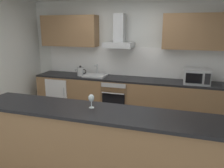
{
  "coord_description": "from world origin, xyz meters",
  "views": [
    {
      "loc": [
        1.18,
        -3.22,
        2.0
      ],
      "look_at": [
        0.04,
        0.35,
        1.05
      ],
      "focal_mm": 36.19,
      "sensor_mm": 36.0,
      "label": 1
    }
  ],
  "objects_px": {
    "refrigerator": "(62,93)",
    "microwave": "(197,76)",
    "wine_glass": "(91,99)",
    "kettle": "(80,71)",
    "sink": "(95,75)",
    "range_hood": "(119,37)",
    "oven": "(117,97)"
  },
  "relations": [
    {
      "from": "oven",
      "to": "sink",
      "type": "distance_m",
      "value": 0.7
    },
    {
      "from": "oven",
      "to": "microwave",
      "type": "distance_m",
      "value": 1.75
    },
    {
      "from": "microwave",
      "to": "wine_glass",
      "type": "xyz_separation_m",
      "value": [
        -1.34,
        -2.16,
        0.08
      ]
    },
    {
      "from": "refrigerator",
      "to": "microwave",
      "type": "height_order",
      "value": "microwave"
    },
    {
      "from": "oven",
      "to": "range_hood",
      "type": "bearing_deg",
      "value": 90.0
    },
    {
      "from": "sink",
      "to": "range_hood",
      "type": "distance_m",
      "value": 1.01
    },
    {
      "from": "microwave",
      "to": "kettle",
      "type": "bearing_deg",
      "value": -179.87
    },
    {
      "from": "sink",
      "to": "refrigerator",
      "type": "bearing_deg",
      "value": -179.1
    },
    {
      "from": "oven",
      "to": "kettle",
      "type": "xyz_separation_m",
      "value": [
        -0.87,
        -0.03,
        0.55
      ]
    },
    {
      "from": "refrigerator",
      "to": "wine_glass",
      "type": "relative_size",
      "value": 4.78
    },
    {
      "from": "oven",
      "to": "wine_glass",
      "type": "relative_size",
      "value": 4.5
    },
    {
      "from": "kettle",
      "to": "wine_glass",
      "type": "height_order",
      "value": "wine_glass"
    },
    {
      "from": "refrigerator",
      "to": "sink",
      "type": "distance_m",
      "value": 1.01
    },
    {
      "from": "refrigerator",
      "to": "oven",
      "type": "bearing_deg",
      "value": 0.11
    },
    {
      "from": "microwave",
      "to": "wine_glass",
      "type": "relative_size",
      "value": 2.81
    },
    {
      "from": "sink",
      "to": "range_hood",
      "type": "xyz_separation_m",
      "value": [
        0.52,
        0.12,
        0.86
      ]
    },
    {
      "from": "microwave",
      "to": "range_hood",
      "type": "relative_size",
      "value": 0.69
    },
    {
      "from": "sink",
      "to": "kettle",
      "type": "xyz_separation_m",
      "value": [
        -0.35,
        -0.04,
        0.08
      ]
    },
    {
      "from": "kettle",
      "to": "range_hood",
      "type": "bearing_deg",
      "value": 10.59
    },
    {
      "from": "oven",
      "to": "refrigerator",
      "type": "relative_size",
      "value": 0.94
    },
    {
      "from": "kettle",
      "to": "wine_glass",
      "type": "distance_m",
      "value": 2.46
    },
    {
      "from": "sink",
      "to": "kettle",
      "type": "bearing_deg",
      "value": -172.7
    },
    {
      "from": "oven",
      "to": "kettle",
      "type": "height_order",
      "value": "kettle"
    },
    {
      "from": "oven",
      "to": "kettle",
      "type": "distance_m",
      "value": 1.03
    },
    {
      "from": "wine_glass",
      "to": "kettle",
      "type": "bearing_deg",
      "value": 118.66
    },
    {
      "from": "microwave",
      "to": "kettle",
      "type": "relative_size",
      "value": 1.73
    },
    {
      "from": "refrigerator",
      "to": "range_hood",
      "type": "relative_size",
      "value": 1.18
    },
    {
      "from": "kettle",
      "to": "wine_glass",
      "type": "bearing_deg",
      "value": -61.34
    },
    {
      "from": "oven",
      "to": "sink",
      "type": "bearing_deg",
      "value": 178.8
    },
    {
      "from": "kettle",
      "to": "microwave",
      "type": "bearing_deg",
      "value": 0.13
    },
    {
      "from": "refrigerator",
      "to": "microwave",
      "type": "xyz_separation_m",
      "value": [
        3.05,
        -0.03,
        0.62
      ]
    },
    {
      "from": "microwave",
      "to": "sink",
      "type": "bearing_deg",
      "value": 178.98
    }
  ]
}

